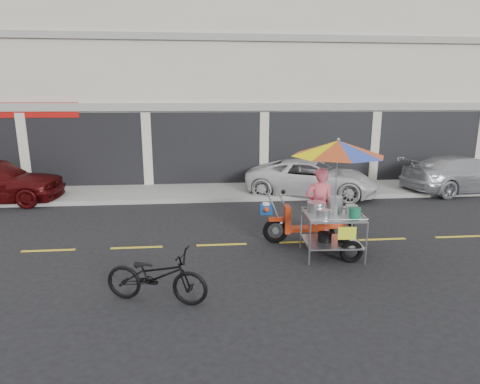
{
  "coord_description": "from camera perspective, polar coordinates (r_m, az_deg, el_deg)",
  "views": [
    {
      "loc": [
        -2.41,
        -9.06,
        3.44
      ],
      "look_at": [
        -1.5,
        0.6,
        1.15
      ],
      "focal_mm": 30.0,
      "sensor_mm": 36.0,
      "label": 1
    }
  ],
  "objects": [
    {
      "name": "ground",
      "position": [
        9.98,
        9.0,
        -7.04
      ],
      "size": [
        90.0,
        90.0,
        0.0
      ],
      "primitive_type": "plane",
      "color": "black"
    },
    {
      "name": "silver_pickup",
      "position": [
        17.02,
        29.16,
        2.22
      ],
      "size": [
        4.87,
        2.57,
        1.35
      ],
      "primitive_type": "imported",
      "rotation": [
        0.0,
        0.0,
        1.72
      ],
      "color": "#B5B7BD",
      "rests_on": "ground"
    },
    {
      "name": "food_vendor_rig",
      "position": [
        9.14,
        12.55,
        1.64
      ],
      "size": [
        2.59,
        2.17,
        2.62
      ],
      "rotation": [
        0.0,
        0.0,
        -0.06
      ],
      "color": "black",
      "rests_on": "ground"
    },
    {
      "name": "white_pickup",
      "position": [
        14.56,
        10.13,
        1.98
      ],
      "size": [
        5.06,
        3.59,
        1.28
      ],
      "primitive_type": "imported",
      "rotation": [
        0.0,
        0.0,
        1.22
      ],
      "color": "silver",
      "rests_on": "ground"
    },
    {
      "name": "sidewalk",
      "position": [
        15.13,
        3.91,
        0.4
      ],
      "size": [
        45.0,
        3.0,
        0.15
      ],
      "primitive_type": "cube",
      "color": "gray",
      "rests_on": "ground"
    },
    {
      "name": "shophouse_block",
      "position": [
        20.35,
        9.84,
        15.33
      ],
      "size": [
        36.0,
        8.11,
        10.4
      ],
      "color": "beige",
      "rests_on": "ground"
    },
    {
      "name": "centerline",
      "position": [
        9.98,
        9.0,
        -7.02
      ],
      "size": [
        42.0,
        0.1,
        0.01
      ],
      "primitive_type": "cube",
      "color": "gold",
      "rests_on": "ground"
    },
    {
      "name": "near_bicycle",
      "position": [
        7.12,
        -11.81,
        -11.58
      ],
      "size": [
        1.92,
        1.12,
        0.95
      ],
      "primitive_type": "imported",
      "rotation": [
        0.0,
        0.0,
        1.29
      ],
      "color": "black",
      "rests_on": "ground"
    }
  ]
}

